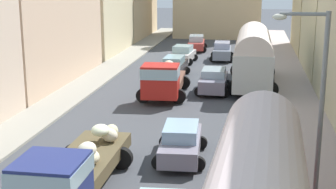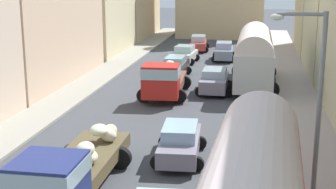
{
  "view_description": "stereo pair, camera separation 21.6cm",
  "coord_description": "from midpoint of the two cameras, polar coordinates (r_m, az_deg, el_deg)",
  "views": [
    {
      "loc": [
        4.26,
        -7.51,
        7.84
      ],
      "look_at": [
        0.0,
        17.69,
        1.55
      ],
      "focal_mm": 53.41,
      "sensor_mm": 36.0,
      "label": 1
    },
    {
      "loc": [
        4.47,
        -7.47,
        7.84
      ],
      "look_at": [
        0.0,
        17.69,
        1.55
      ],
      "focal_mm": 53.41,
      "sensor_mm": 36.0,
      "label": 2
    }
  ],
  "objects": [
    {
      "name": "parked_bus_1",
      "position": [
        35.33,
        9.54,
        4.53
      ],
      "size": [
        3.37,
        9.75,
        4.1
      ],
      "color": "silver",
      "rests_on": "ground"
    },
    {
      "name": "cargo_truck_1",
      "position": [
        31.5,
        -0.77,
        1.72
      ],
      "size": [
        3.31,
        6.76,
        2.42
      ],
      "color": "#B31F19",
      "rests_on": "ground"
    },
    {
      "name": "building_right_4",
      "position": [
        52.47,
        16.89,
        9.59
      ],
      "size": [
        5.12,
        10.5,
        8.95
      ],
      "color": "beige",
      "rests_on": "ground"
    },
    {
      "name": "sidewalk_right",
      "position": [
        35.47,
        14.02,
        0.75
      ],
      "size": [
        2.5,
        70.0,
        0.14
      ],
      "primitive_type": "cube",
      "color": "#B2A09B",
      "rests_on": "ground"
    },
    {
      "name": "building_left_4",
      "position": [
        62.08,
        -5.19,
        10.18
      ],
      "size": [
        6.3,
        13.54,
        7.87
      ],
      "color": "beige",
      "rests_on": "ground"
    },
    {
      "name": "building_right_3",
      "position": [
        41.31,
        18.33,
        8.53
      ],
      "size": [
        4.43,
        10.53,
        8.99
      ],
      "color": "beige",
      "rests_on": "ground"
    },
    {
      "name": "car_2",
      "position": [
        51.31,
        3.14,
        5.89
      ],
      "size": [
        2.33,
        4.38,
        1.56
      ],
      "color": "#AE3831",
      "rests_on": "ground"
    },
    {
      "name": "cargo_truck_0",
      "position": [
        17.95,
        -11.38,
        -8.38
      ],
      "size": [
        3.02,
        7.58,
        2.15
      ],
      "color": "navy",
      "rests_on": "ground"
    },
    {
      "name": "sidewalk_left",
      "position": [
        37.21,
        -8.82,
        1.6
      ],
      "size": [
        2.5,
        70.0,
        0.14
      ],
      "primitive_type": "cube",
      "color": "gray",
      "rests_on": "ground"
    },
    {
      "name": "streetlamp_near",
      "position": [
        16.29,
        16.04,
        -0.42
      ],
      "size": [
        1.74,
        0.28,
        6.7
      ],
      "color": "gray",
      "rests_on": "ground"
    },
    {
      "name": "car_5",
      "position": [
        33.41,
        5.04,
        1.61
      ],
      "size": [
        2.3,
        4.08,
        1.59
      ],
      "color": "gray",
      "rests_on": "ground"
    },
    {
      "name": "car_6",
      "position": [
        45.84,
        6.06,
        4.94
      ],
      "size": [
        2.24,
        4.01,
        1.67
      ],
      "color": "gray",
      "rests_on": "ground"
    },
    {
      "name": "ground_plane",
      "position": [
        35.64,
        2.32,
        1.1
      ],
      "size": [
        154.0,
        154.0,
        0.0
      ],
      "primitive_type": "plane",
      "color": "#3F4248"
    },
    {
      "name": "building_left_3",
      "position": [
        50.09,
        -8.81,
        9.9
      ],
      "size": [
        5.63,
        10.91,
        9.11
      ],
      "color": "beige",
      "rests_on": "ground"
    },
    {
      "name": "car_1",
      "position": [
        44.35,
        1.57,
        4.63
      ],
      "size": [
        2.46,
        3.92,
        1.53
      ],
      "color": "silver",
      "rests_on": "ground"
    },
    {
      "name": "car_4",
      "position": [
        21.47,
        1.21,
        -5.43
      ],
      "size": [
        2.36,
        4.24,
        1.51
      ],
      "color": "gray",
      "rests_on": "ground"
    },
    {
      "name": "car_0",
      "position": [
        38.09,
        0.53,
        3.18
      ],
      "size": [
        2.19,
        4.41,
        1.6
      ],
      "color": "black",
      "rests_on": "ground"
    }
  ]
}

